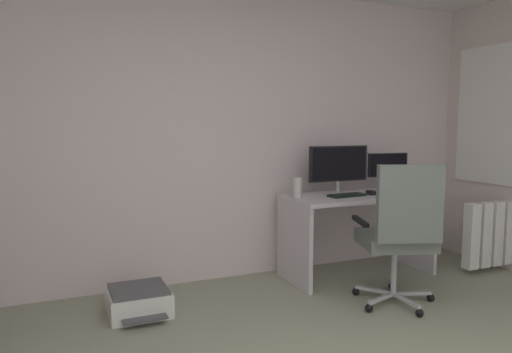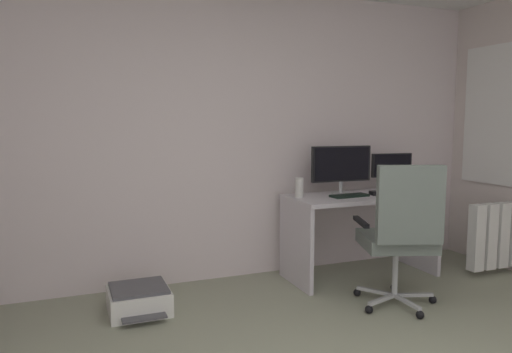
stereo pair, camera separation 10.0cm
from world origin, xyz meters
The scene contains 10 objects.
wall_back centered at (0.00, 2.79, 1.26)m, with size 5.59×0.10×2.53m, color silver.
desk centered at (1.39, 2.33, 0.54)m, with size 1.33×0.61×0.74m.
monitor_main centered at (1.24, 2.44, 1.00)m, with size 0.58×0.18×0.43m.
monitor_secondary centered at (1.79, 2.44, 0.96)m, with size 0.41×0.18×0.35m.
keyboard centered at (1.22, 2.27, 0.75)m, with size 0.34×0.13×0.02m, color black.
computer_mouse centered at (1.48, 2.27, 0.76)m, with size 0.06×0.10×0.03m, color black.
desktop_speaker centered at (0.80, 2.40, 0.83)m, with size 0.07×0.07×0.17m, color silver.
office_chair centered at (1.21, 1.55, 0.60)m, with size 0.66×0.67×1.09m.
printer centered at (-0.60, 2.21, 0.10)m, with size 0.43×0.49×0.20m.
radiator centered at (2.70, 1.92, 0.36)m, with size 0.85×0.10×0.60m.
Camera 2 is at (-1.06, -1.28, 1.40)m, focal length 33.98 mm.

